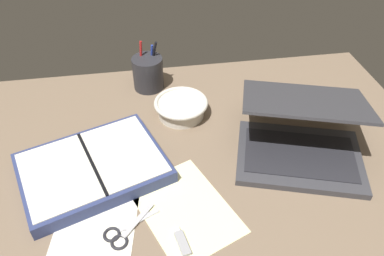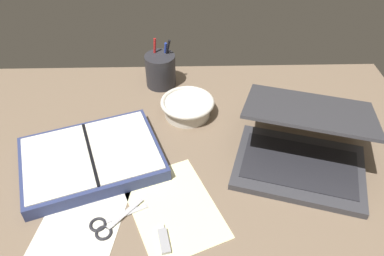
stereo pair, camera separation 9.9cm
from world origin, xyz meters
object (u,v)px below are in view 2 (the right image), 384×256
(pen_cup, at_px, (161,70))
(planner, at_px, (92,158))
(laptop, at_px, (303,147))
(bowl, at_px, (187,107))
(scissors, at_px, (107,225))

(pen_cup, relative_size, planner, 0.38)
(pen_cup, bearing_deg, laptop, -44.55)
(bowl, bearing_deg, laptop, -35.21)
(scissors, bearing_deg, pen_cup, 42.83)
(bowl, xyz_separation_m, pen_cup, (-0.09, 0.17, 0.03))
(planner, distance_m, scissors, 0.21)
(pen_cup, bearing_deg, scissors, -100.15)
(bowl, distance_m, scissors, 0.44)
(pen_cup, height_order, planner, pen_cup)
(laptop, height_order, bowl, laptop)
(laptop, distance_m, bowl, 0.36)
(pen_cup, height_order, scissors, pen_cup)
(laptop, bearing_deg, bowl, 162.23)
(laptop, height_order, planner, laptop)
(laptop, bearing_deg, planner, -163.19)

